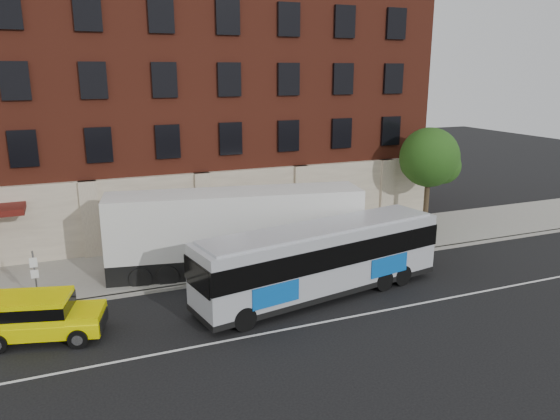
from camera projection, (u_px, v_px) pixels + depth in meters
name	position (u px, v px, depth m)	size (l,w,h in m)	color
ground	(283.00, 337.00, 19.75)	(120.00, 120.00, 0.00)	black
sidewalk	(218.00, 259.00, 27.79)	(60.00, 6.00, 0.15)	#9C9A8E
kerb	(235.00, 279.00, 25.11)	(60.00, 0.25, 0.15)	#9C9A8E
lane_line	(278.00, 331.00, 20.19)	(60.00, 0.12, 0.01)	silver
building	(179.00, 104.00, 32.99)	(30.00, 12.10, 15.00)	maroon
sign_pole	(35.00, 276.00, 21.80)	(0.30, 0.20, 2.50)	slate
street_tree	(430.00, 160.00, 32.06)	(3.60, 3.60, 6.20)	#362A1B
city_bus	(321.00, 257.00, 23.00)	(11.89, 4.54, 3.19)	#ACAFB6
yellow_suv	(37.00, 315.00, 19.35)	(4.61, 2.77, 1.71)	#FFF900
shipping_container	(236.00, 233.00, 25.71)	(12.40, 4.55, 4.05)	black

